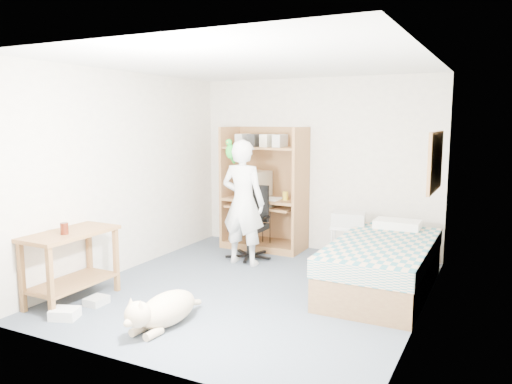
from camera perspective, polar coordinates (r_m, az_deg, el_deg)
floor at (r=5.77m, az=-0.18°, el=-11.00°), size 4.00×4.00×0.00m
wall_back at (r=7.32m, az=6.93°, el=3.07°), size 3.60×0.02×2.50m
wall_right at (r=4.95m, az=18.74°, el=0.22°), size 0.02×4.00×2.50m
wall_left at (r=6.50m, az=-14.49°, el=2.22°), size 0.02×4.00×2.50m
ceiling at (r=5.48m, az=-0.19°, el=14.50°), size 3.60×4.00×0.02m
computer_hutch at (r=7.40m, az=1.08°, el=-0.16°), size 1.20×0.63×1.80m
bed at (r=5.83m, az=14.25°, el=-8.10°), size 1.02×2.02×0.66m
side_desk at (r=5.62m, az=-20.38°, el=-6.82°), size 0.50×1.00×0.75m
corkboard at (r=5.82m, az=19.82°, el=3.29°), size 0.04×0.94×0.66m
office_chair at (r=6.93m, az=-0.64°, el=-4.65°), size 0.56×0.56×0.99m
person at (r=6.56m, az=-1.48°, el=-1.22°), size 0.60×0.40×1.65m
parrot at (r=6.59m, az=-2.98°, el=4.81°), size 0.12×0.21×0.33m
dog at (r=4.81m, az=-10.54°, el=-13.07°), size 0.39×1.02×0.38m
printer_cart at (r=6.68m, az=10.49°, el=-5.31°), size 0.50×0.43×0.53m
printer at (r=6.63m, az=10.55°, el=-3.05°), size 0.47×0.39×0.18m
crt_monitor at (r=7.47m, az=-0.25°, el=0.98°), size 0.45×0.47×0.37m
keyboard at (r=7.29m, az=0.34°, el=-1.48°), size 0.46×0.21×0.03m
pencil_cup at (r=7.17m, az=3.39°, el=-0.45°), size 0.08×0.08×0.12m
drink_glass at (r=5.43m, az=-21.06°, el=-3.92°), size 0.08×0.08×0.12m
floor_box_a at (r=5.28m, az=-21.00°, el=-12.86°), size 0.31×0.28×0.10m
floor_box_b at (r=5.55m, az=-17.76°, el=-11.76°), size 0.19×0.23×0.08m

